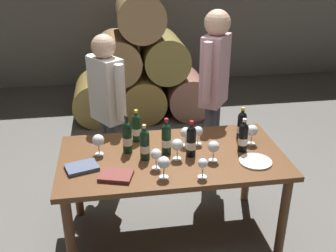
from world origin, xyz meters
TOP-DOWN VIEW (x-y plane):
  - ground_plane at (0.00, 0.00)m, footprint 14.00×14.00m
  - barrel_stack at (0.00, 2.60)m, footprint 1.86×0.90m
  - dining_table at (0.00, 0.00)m, footprint 1.70×0.90m
  - wine_bottle_0 at (-0.24, 0.28)m, footprint 0.07×0.07m
  - wine_bottle_1 at (0.60, 0.18)m, footprint 0.07×0.07m
  - wine_bottle_2 at (0.14, -0.03)m, footprint 0.07×0.07m
  - wine_bottle_3 at (0.55, -0.02)m, footprint 0.07×0.07m
  - wine_bottle_4 at (-0.33, 0.10)m, footprint 0.07×0.07m
  - wine_bottle_5 at (-0.21, -0.03)m, footprint 0.07×0.07m
  - wine_bottle_6 at (-0.04, 0.03)m, footprint 0.07×0.07m
  - wine_glass_0 at (-0.55, 0.10)m, footprint 0.09×0.09m
  - wine_glass_1 at (0.23, 0.15)m, footprint 0.08×0.08m
  - wine_glass_2 at (0.15, -0.34)m, footprint 0.07×0.07m
  - wine_glass_3 at (0.13, 0.13)m, footprint 0.09×0.09m
  - wine_glass_4 at (-0.14, -0.17)m, footprint 0.08×0.08m
  - wine_glass_5 at (0.03, -0.06)m, footprint 0.09×0.09m
  - wine_glass_6 at (-0.11, -0.30)m, footprint 0.09×0.09m
  - wine_glass_7 at (0.66, 0.08)m, footprint 0.09×0.09m
  - wine_glass_8 at (0.28, -0.13)m, footprint 0.09×0.09m
  - tasting_notebook at (-0.43, -0.25)m, footprint 0.26×0.22m
  - leather_ledger at (-0.67, -0.11)m, footprint 0.26×0.22m
  - serving_plate at (0.59, -0.21)m, footprint 0.24×0.24m
  - sommelier_presenting at (0.52, 0.75)m, footprint 0.33×0.42m
  - taster_seated_left at (-0.47, 0.72)m, footprint 0.32×0.43m

SIDE VIEW (x-z plane):
  - ground_plane at x=0.00m, z-range 0.00..0.00m
  - barrel_stack at x=0.00m, z-range -0.18..1.51m
  - dining_table at x=0.00m, z-range 0.29..1.05m
  - serving_plate at x=0.59m, z-range 0.76..0.77m
  - tasting_notebook at x=-0.43m, z-range 0.76..0.79m
  - leather_ledger at x=-0.67m, z-range 0.76..0.79m
  - wine_glass_2 at x=0.15m, z-range 0.79..0.93m
  - wine_glass_1 at x=0.23m, z-range 0.79..0.94m
  - wine_glass_4 at x=-0.14m, z-range 0.79..0.95m
  - wine_glass_3 at x=0.13m, z-range 0.79..0.95m
  - wine_glass_8 at x=0.28m, z-range 0.79..0.95m
  - wine_glass_6 at x=-0.11m, z-range 0.79..0.95m
  - wine_glass_5 at x=0.03m, z-range 0.79..0.96m
  - wine_glass_7 at x=0.66m, z-range 0.79..0.96m
  - wine_glass_0 at x=-0.55m, z-range 0.79..0.96m
  - wine_bottle_0 at x=-0.24m, z-range 0.74..1.01m
  - wine_bottle_3 at x=0.55m, z-range 0.74..1.01m
  - wine_bottle_1 at x=0.60m, z-range 0.74..1.02m
  - wine_bottle_5 at x=-0.21m, z-range 0.74..1.02m
  - wine_bottle_2 at x=0.14m, z-range 0.74..1.03m
  - wine_bottle_6 at x=-0.04m, z-range 0.74..1.03m
  - wine_bottle_4 at x=-0.33m, z-range 0.74..1.04m
  - taster_seated_left at x=-0.47m, z-range 0.15..1.69m
  - sommelier_presenting at x=0.52m, z-range 0.19..1.90m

